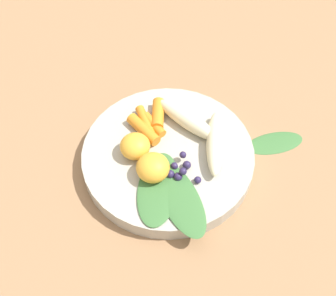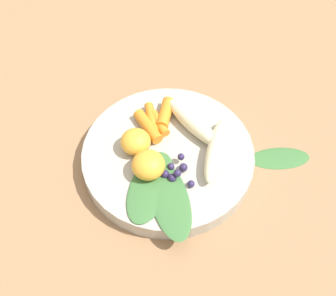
% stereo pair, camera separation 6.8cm
% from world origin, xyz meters
% --- Properties ---
extents(ground_plane, '(2.40, 2.40, 0.00)m').
position_xyz_m(ground_plane, '(0.00, 0.00, 0.00)').
color(ground_plane, '#99704C').
extents(bowl, '(0.26, 0.26, 0.03)m').
position_xyz_m(bowl, '(0.00, 0.00, 0.01)').
color(bowl, '#B2AD9E').
rests_on(bowl, ground_plane).
extents(banana_peeled_left, '(0.07, 0.12, 0.03)m').
position_xyz_m(banana_peeled_left, '(-0.06, 0.01, 0.04)').
color(banana_peeled_left, beige).
rests_on(banana_peeled_left, bowl).
extents(banana_peeled_right, '(0.12, 0.06, 0.03)m').
position_xyz_m(banana_peeled_right, '(-0.03, 0.06, 0.04)').
color(banana_peeled_right, beige).
rests_on(banana_peeled_right, bowl).
extents(orange_segment_near, '(0.05, 0.05, 0.04)m').
position_xyz_m(orange_segment_near, '(0.05, -0.01, 0.05)').
color(orange_segment_near, '#F4A833').
rests_on(orange_segment_near, bowl).
extents(orange_segment_far, '(0.05, 0.05, 0.03)m').
position_xyz_m(orange_segment_far, '(0.02, -0.05, 0.05)').
color(orange_segment_far, '#F4A833').
rests_on(orange_segment_far, bowl).
extents(carrot_front, '(0.06, 0.04, 0.02)m').
position_xyz_m(carrot_front, '(-0.06, -0.04, 0.04)').
color(carrot_front, orange).
rests_on(carrot_front, bowl).
extents(carrot_mid_left, '(0.04, 0.05, 0.01)m').
position_xyz_m(carrot_mid_left, '(-0.04, -0.04, 0.04)').
color(carrot_mid_left, orange).
rests_on(carrot_mid_left, bowl).
extents(carrot_mid_right, '(0.06, 0.05, 0.01)m').
position_xyz_m(carrot_mid_right, '(-0.04, -0.05, 0.04)').
color(carrot_mid_right, orange).
rests_on(carrot_mid_right, bowl).
extents(carrot_rear, '(0.05, 0.06, 0.02)m').
position_xyz_m(carrot_rear, '(-0.02, -0.05, 0.04)').
color(carrot_rear, orange).
rests_on(carrot_rear, bowl).
extents(blueberry_pile, '(0.05, 0.05, 0.02)m').
position_xyz_m(blueberry_pile, '(0.03, 0.03, 0.04)').
color(blueberry_pile, '#2D234C').
rests_on(blueberry_pile, bowl).
extents(kale_leaf_left, '(0.14, 0.09, 0.01)m').
position_xyz_m(kale_leaf_left, '(0.07, 0.01, 0.03)').
color(kale_leaf_left, '#3D7038').
rests_on(kale_leaf_left, bowl).
extents(kale_leaf_right, '(0.13, 0.13, 0.01)m').
position_xyz_m(kale_leaf_right, '(0.07, 0.05, 0.03)').
color(kale_leaf_right, '#3D7038').
rests_on(kale_leaf_right, bowl).
extents(kale_leaf_stray, '(0.09, 0.10, 0.01)m').
position_xyz_m(kale_leaf_stray, '(-0.10, 0.15, 0.00)').
color(kale_leaf_stray, '#3D7038').
rests_on(kale_leaf_stray, ground_plane).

